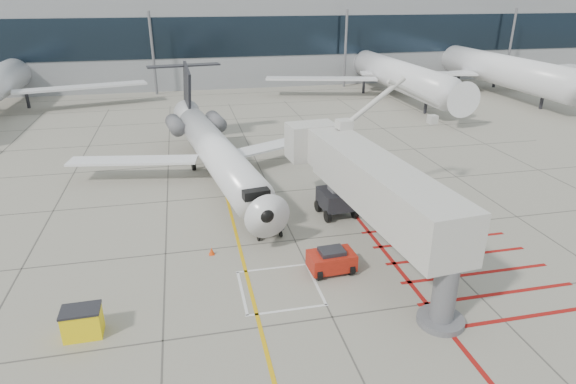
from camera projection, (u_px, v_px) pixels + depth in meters
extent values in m
plane|color=gray|center=(311.00, 274.00, 26.92)|extent=(260.00, 260.00, 0.00)
cone|color=#E8410C|center=(212.00, 251.00, 28.77)|extent=(0.34, 0.34, 0.47)
cone|color=#FC520D|center=(263.00, 217.00, 33.00)|extent=(0.37, 0.37, 0.52)
cube|color=gray|center=(267.00, 35.00, 89.25)|extent=(180.00, 28.00, 14.00)
cube|color=black|center=(282.00, 36.00, 76.21)|extent=(180.00, 0.10, 6.00)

